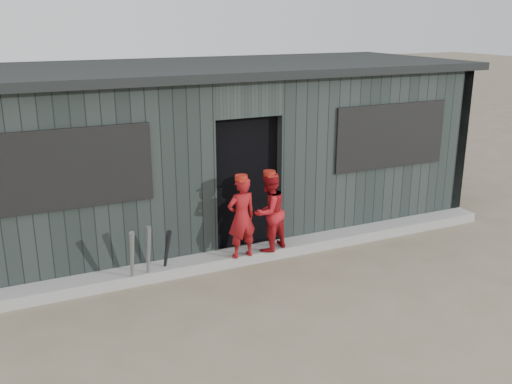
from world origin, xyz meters
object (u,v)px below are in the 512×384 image
player_red_left (241,217)px  player_red_right (269,212)px  bat_mid (148,255)px  dugout (212,147)px  bat_left (132,259)px  player_grey_back (270,204)px  bat_right (166,254)px

player_red_left → player_red_right: size_ratio=1.01×
player_red_left → player_red_right: bearing=-176.1°
bat_mid → player_red_left: 1.34m
player_red_left → dugout: 1.96m
bat_left → player_grey_back: (2.32, 0.79, 0.16)m
dugout → player_red_left: bearing=-98.8°
player_red_right → dugout: dugout is taller
bat_right → player_red_left: (1.04, -0.07, 0.37)m
player_red_left → player_grey_back: bearing=-142.7°
bat_left → dugout: 2.80m
bat_left → player_red_left: bearing=3.2°
bat_right → player_red_right: 1.54m
bat_left → player_grey_back: bearing=18.9°
bat_right → dugout: 2.42m
bat_left → bat_mid: bearing=14.1°
player_grey_back → dugout: 1.43m
bat_left → player_red_right: (1.98, 0.15, 0.29)m
bat_right → player_red_left: 1.11m
bat_left → player_red_left: 1.56m
bat_left → bat_mid: 0.23m
bat_mid → player_red_right: player_red_right is taller
bat_mid → bat_right: bat_mid is taller
bat_mid → player_grey_back: (2.10, 0.74, 0.16)m
dugout → bat_left: bearing=-133.1°
player_red_left → player_red_right: 0.46m
bat_left → bat_mid: size_ratio=1.02×
player_grey_back → dugout: bearing=-63.8°
player_red_right → dugout: bearing=-107.8°
bat_right → player_red_right: (1.49, 0.00, 0.36)m
bat_mid → player_red_left: size_ratio=0.75×
bat_right → bat_left: bearing=-162.5°
bat_left → player_red_left: (1.53, 0.09, 0.30)m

